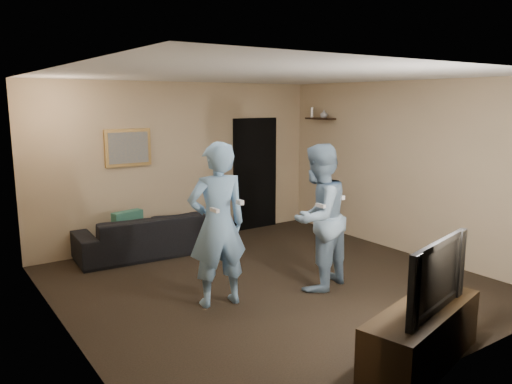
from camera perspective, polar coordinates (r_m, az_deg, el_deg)
ground at (r=6.49m, az=1.78°, el=-10.41°), size 5.00×5.00×0.00m
ceiling at (r=6.07m, az=1.92°, el=13.19°), size 5.00×5.00×0.04m
wall_back at (r=8.27m, az=-8.54°, el=3.32°), size 5.00×0.04×2.60m
wall_front at (r=4.44m, az=21.48°, el=-3.43°), size 5.00×0.04×2.60m
wall_left at (r=5.10m, az=-21.38°, el=-1.70°), size 0.04×5.00×2.60m
wall_right at (r=7.88m, az=16.63°, el=2.65°), size 0.04×5.00×2.60m
sofa at (r=7.75m, az=-12.23°, el=-4.76°), size 2.17×0.97×0.62m
throw_pillow at (r=7.60m, az=-14.44°, el=-3.83°), size 0.48×0.25×0.46m
painting_frame at (r=7.86m, az=-14.43°, el=4.94°), size 0.72×0.05×0.57m
painting_canvas at (r=7.84m, az=-14.36°, el=4.93°), size 0.62×0.01×0.47m
doorway at (r=9.01m, az=-0.11°, el=2.09°), size 0.90×0.06×2.00m
light_switch at (r=8.65m, az=-3.40°, el=3.72°), size 0.08×0.02×0.12m
wall_shelf at (r=8.98m, az=7.36°, el=8.32°), size 0.20×0.60×0.03m
shelf_vase at (r=8.91m, az=7.76°, el=8.83°), size 0.17×0.17×0.14m
shelf_figurine at (r=9.15m, az=6.40°, el=9.03°), size 0.06×0.06×0.18m
tv_console at (r=4.82m, az=18.40°, el=-15.40°), size 1.56×0.82×0.53m
television at (r=4.60m, az=18.82°, el=-8.83°), size 1.10×0.40×0.63m
wii_player_left at (r=5.62m, az=-4.43°, el=-3.76°), size 0.75×0.57×1.87m
wii_player_right at (r=6.15m, az=7.09°, el=-2.89°), size 1.04×0.91×1.80m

